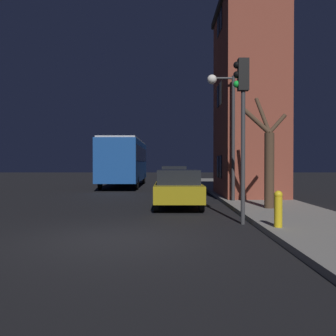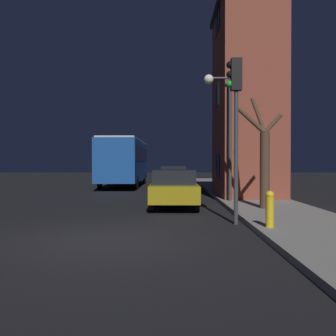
{
  "view_description": "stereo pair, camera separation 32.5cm",
  "coord_description": "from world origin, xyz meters",
  "px_view_note": "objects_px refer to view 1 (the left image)",
  "views": [
    {
      "loc": [
        1.26,
        -8.51,
        1.74
      ],
      "look_at": [
        1.32,
        13.88,
        1.44
      ],
      "focal_mm": 40.0,
      "sensor_mm": 36.0,
      "label": 1
    },
    {
      "loc": [
        1.58,
        -8.51,
        1.74
      ],
      "look_at": [
        1.32,
        13.88,
        1.44
      ],
      "focal_mm": 40.0,
      "sensor_mm": 36.0,
      "label": 2
    }
  ],
  "objects_px": {
    "bare_tree": "(267,159)",
    "bus": "(124,159)",
    "car_mid_lane": "(173,177)",
    "car_near_lane": "(177,188)",
    "traffic_light": "(241,106)",
    "fire_hydrant": "(277,208)",
    "streetlamp": "(224,114)"
  },
  "relations": [
    {
      "from": "traffic_light",
      "to": "fire_hydrant",
      "type": "bearing_deg",
      "value": -65.04
    },
    {
      "from": "bare_tree",
      "to": "car_mid_lane",
      "type": "xyz_separation_m",
      "value": [
        -3.15,
        10.83,
        -1.07
      ]
    },
    {
      "from": "car_near_lane",
      "to": "car_mid_lane",
      "type": "bearing_deg",
      "value": 90.09
    },
    {
      "from": "streetlamp",
      "to": "car_near_lane",
      "type": "relative_size",
      "value": 1.39
    },
    {
      "from": "traffic_light",
      "to": "bare_tree",
      "type": "xyz_separation_m",
      "value": [
        1.44,
        2.65,
        -1.46
      ]
    },
    {
      "from": "streetlamp",
      "to": "traffic_light",
      "type": "height_order",
      "value": "streetlamp"
    },
    {
      "from": "bus",
      "to": "car_mid_lane",
      "type": "relative_size",
      "value": 2.48
    },
    {
      "from": "traffic_light",
      "to": "fire_hydrant",
      "type": "relative_size",
      "value": 5.17
    },
    {
      "from": "car_mid_lane",
      "to": "fire_hydrant",
      "type": "distance_m",
      "value": 15.02
    },
    {
      "from": "traffic_light",
      "to": "car_near_lane",
      "type": "bearing_deg",
      "value": 114.06
    },
    {
      "from": "car_near_lane",
      "to": "bus",
      "type": "bearing_deg",
      "value": 105.09
    },
    {
      "from": "bare_tree",
      "to": "car_near_lane",
      "type": "xyz_separation_m",
      "value": [
        -3.14,
        1.17,
        -1.11
      ]
    },
    {
      "from": "traffic_light",
      "to": "bus",
      "type": "relative_size",
      "value": 0.43
    },
    {
      "from": "bare_tree",
      "to": "bus",
      "type": "relative_size",
      "value": 0.37
    },
    {
      "from": "bus",
      "to": "car_near_lane",
      "type": "bearing_deg",
      "value": -74.91
    },
    {
      "from": "bare_tree",
      "to": "car_near_lane",
      "type": "height_order",
      "value": "bare_tree"
    },
    {
      "from": "car_mid_lane",
      "to": "streetlamp",
      "type": "bearing_deg",
      "value": -76.27
    },
    {
      "from": "traffic_light",
      "to": "bus",
      "type": "bearing_deg",
      "value": 107.16
    },
    {
      "from": "streetlamp",
      "to": "fire_hydrant",
      "type": "bearing_deg",
      "value": -87.17
    },
    {
      "from": "bare_tree",
      "to": "bus",
      "type": "bearing_deg",
      "value": 114.89
    },
    {
      "from": "car_near_lane",
      "to": "car_mid_lane",
      "type": "relative_size",
      "value": 0.88
    },
    {
      "from": "traffic_light",
      "to": "bus",
      "type": "xyz_separation_m",
      "value": [
        -5.31,
        17.18,
        -1.3
      ]
    },
    {
      "from": "bare_tree",
      "to": "car_near_lane",
      "type": "distance_m",
      "value": 3.53
    },
    {
      "from": "fire_hydrant",
      "to": "traffic_light",
      "type": "bearing_deg",
      "value": 114.96
    },
    {
      "from": "bare_tree",
      "to": "fire_hydrant",
      "type": "distance_m",
      "value": 4.27
    },
    {
      "from": "bare_tree",
      "to": "fire_hydrant",
      "type": "relative_size",
      "value": 4.43
    },
    {
      "from": "traffic_light",
      "to": "bus",
      "type": "height_order",
      "value": "traffic_light"
    },
    {
      "from": "fire_hydrant",
      "to": "car_mid_lane",
      "type": "bearing_deg",
      "value": 99.0
    },
    {
      "from": "bus",
      "to": "car_near_lane",
      "type": "distance_m",
      "value": 13.9
    },
    {
      "from": "bare_tree",
      "to": "streetlamp",
      "type": "bearing_deg",
      "value": 113.97
    },
    {
      "from": "traffic_light",
      "to": "car_near_lane",
      "type": "distance_m",
      "value": 4.9
    },
    {
      "from": "bare_tree",
      "to": "fire_hydrant",
      "type": "xyz_separation_m",
      "value": [
        -0.81,
        -4.0,
        -1.26
      ]
    }
  ]
}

